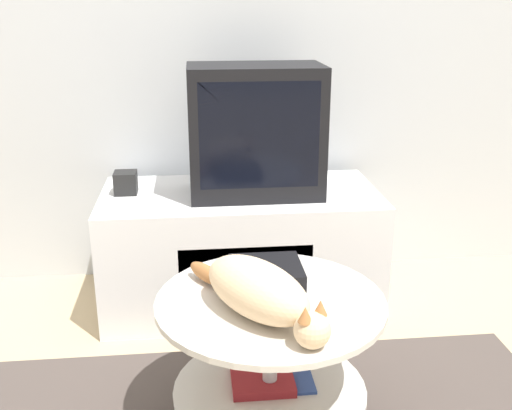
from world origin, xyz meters
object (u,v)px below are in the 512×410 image
at_px(tv, 255,131).
at_px(dvd_box, 266,272).
at_px(speaker, 126,183).
at_px(cat, 259,291).

height_order(tv, dvd_box, tv).
relative_size(speaker, dvd_box, 0.42).
relative_size(dvd_box, cat, 0.44).
xyz_separation_m(speaker, cat, (0.44, -0.97, -0.02)).
distance_m(dvd_box, cat, 0.22).
bearing_deg(cat, dvd_box, 134.57).
distance_m(tv, speaker, 0.57).
distance_m(speaker, cat, 1.06).
bearing_deg(dvd_box, tv, 86.70).
bearing_deg(dvd_box, cat, -101.67).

